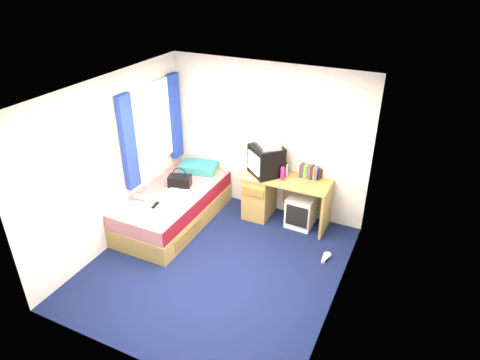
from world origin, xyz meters
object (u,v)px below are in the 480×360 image
at_px(handbag, 180,181).
at_px(pink_water_bottle, 283,174).
at_px(remote_control, 155,205).
at_px(white_heels, 325,259).
at_px(bed, 174,207).
at_px(towel, 177,196).
at_px(colour_swatch_fan, 154,206).
at_px(pillow, 199,167).
at_px(desk, 270,194).
at_px(storage_cube, 301,211).
at_px(crt_tv, 266,160).
at_px(aerosol_can, 286,170).
at_px(picture_frame, 320,175).
at_px(water_bottle, 140,197).
at_px(magazine, 175,183).
at_px(vcr, 267,144).

bearing_deg(handbag, pink_water_bottle, 0.99).
xyz_separation_m(remote_control, white_heels, (2.40, 0.51, -0.51)).
bearing_deg(bed, towel, -41.14).
bearing_deg(colour_swatch_fan, pink_water_bottle, 38.29).
bearing_deg(towel, pillow, 100.44).
xyz_separation_m(towel, remote_control, (-0.18, -0.29, -0.04)).
height_order(desk, storage_cube, desk).
bearing_deg(remote_control, bed, 78.78).
height_order(crt_tv, colour_swatch_fan, crt_tv).
bearing_deg(colour_swatch_fan, crt_tv, 46.38).
xyz_separation_m(storage_cube, aerosol_can, (-0.31, 0.10, 0.60)).
bearing_deg(storage_cube, picture_frame, 49.86).
height_order(crt_tv, water_bottle, crt_tv).
xyz_separation_m(pink_water_bottle, remote_control, (-1.50, -1.15, -0.30)).
bearing_deg(storage_cube, colour_swatch_fan, -143.44).
bearing_deg(magazine, towel, -54.21).
xyz_separation_m(towel, colour_swatch_fan, (-0.18, -0.32, -0.04)).
relative_size(pillow, handbag, 1.54).
bearing_deg(storage_cube, towel, -148.41).
bearing_deg(colour_swatch_fan, pillow, 89.53).
bearing_deg(handbag, storage_cube, -0.19).
height_order(vcr, pink_water_bottle, vcr).
bearing_deg(storage_cube, pillow, -178.21).
xyz_separation_m(storage_cube, colour_swatch_fan, (-1.81, -1.25, 0.30)).
distance_m(handbag, water_bottle, 0.68).
bearing_deg(aerosol_can, white_heels, -41.80).
xyz_separation_m(picture_frame, remote_control, (-2.00, -1.43, -0.27)).
bearing_deg(white_heels, pink_water_bottle, 144.26).
bearing_deg(aerosol_can, colour_swatch_fan, -138.06).
bearing_deg(magazine, colour_swatch_fan, -82.44).
distance_m(aerosol_can, white_heels, 1.45).
bearing_deg(remote_control, aerosol_can, 29.62).
distance_m(crt_tv, vcr, 0.27).
bearing_deg(magazine, remote_control, -81.73).
distance_m(vcr, pink_water_bottle, 0.50).
bearing_deg(picture_frame, handbag, -149.85).
distance_m(handbag, white_heels, 2.47).
distance_m(aerosol_can, water_bottle, 2.22).
relative_size(bed, storage_cube, 4.03).
distance_m(bed, handbag, 0.42).
bearing_deg(water_bottle, crt_tv, 38.21).
bearing_deg(aerosol_can, towel, -142.13).
relative_size(pink_water_bottle, water_bottle, 0.97).
height_order(magazine, white_heels, magazine).
xyz_separation_m(vcr, colour_swatch_fan, (-1.21, -1.27, -0.70)).
xyz_separation_m(bed, desk, (1.29, 0.78, 0.14)).
height_order(bed, magazine, magazine).
height_order(picture_frame, white_heels, picture_frame).
distance_m(vcr, water_bottle, 2.03).
relative_size(desk, aerosol_can, 6.70).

